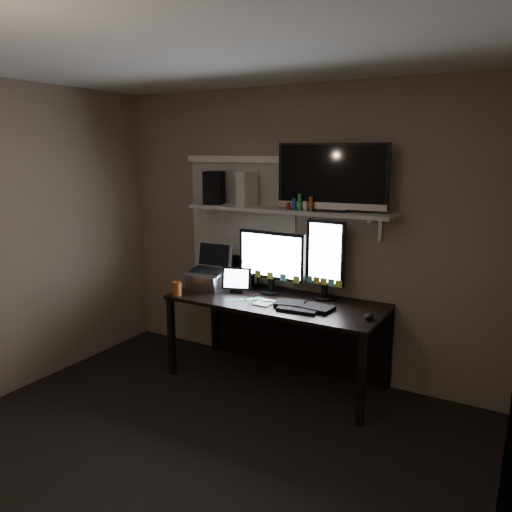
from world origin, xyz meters
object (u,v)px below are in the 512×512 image
Objects in this scene: laptop at (207,267)px; speaker at (214,188)px; mouse at (369,316)px; cup at (177,289)px; monitor_landscape at (271,262)px; tablet at (237,280)px; game_console at (248,189)px; desk at (282,316)px; tv at (332,178)px; keyboard at (303,306)px; monitor_portrait at (325,259)px.

speaker is (-0.03, 0.18, 0.70)m from laptop.
cup is at bearing -179.16° from mouse.
tablet is (-0.27, -0.13, -0.17)m from monitor_landscape.
game_console reaches higher than tablet.
cup is at bearing -132.76° from game_console.
desk is 7.02× the size of tablet.
game_console is at bearing 49.29° from cup.
speaker is (-1.56, 0.27, 0.88)m from mouse.
monitor_landscape is 1.02m from mouse.
monitor_landscape is at bearing 176.99° from tv.
speaker reaches higher than keyboard.
mouse is at bearing -14.73° from game_console.
speaker is (-0.74, 0.07, 1.07)m from desk.
tv reaches higher than game_console.
monitor_portrait reaches higher than laptop.
desk is 4.49× the size of laptop.
tablet reaches higher than desk.
game_console is at bearing 153.73° from keyboard.
tablet is 0.29× the size of tv.
cup is at bearing -150.03° from monitor_portrait.
tablet reaches higher than cup.
desk is at bearing 140.19° from keyboard.
keyboard is 0.53m from mouse.
monitor_landscape is 2.14× the size of game_console.
desk is 15.23× the size of cup.
keyboard is 4.53× the size of mouse.
tablet is at bearing 167.54° from mouse.
keyboard is 1.04m from tv.
laptop is (-1.53, 0.10, 0.18)m from mouse.
cup is at bearing -152.13° from desk.
keyboard is (0.42, -0.25, -0.26)m from monitor_landscape.
game_console is at bearing -19.15° from speaker.
tv is at bearing -34.20° from monitor_portrait.
desk is at bearing -23.91° from speaker.
speaker reaches higher than monitor_portrait.
monitor_landscape is at bearing -167.22° from monitor_portrait.
tv reaches higher than desk.
desk is 0.87m from mouse.
desk is 0.94m from cup.
keyboard is (-0.05, -0.32, -0.33)m from monitor_portrait.
desk is 16.73× the size of mouse.
cup is (-0.40, -0.34, -0.05)m from tablet.
monitor_landscape is (-0.14, 0.05, 0.46)m from desk.
game_console is (-0.38, 0.06, 1.08)m from desk.
keyboard is 1.38m from speaker.
desk is 0.40m from keyboard.
keyboard is at bearing -33.38° from speaker.
game_console is at bearing 178.49° from monitor_landscape.
tablet is 0.87× the size of speaker.
cup is (-1.63, -0.22, 0.04)m from mouse.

